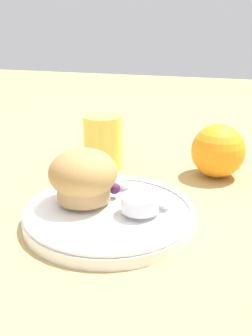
{
  "coord_description": "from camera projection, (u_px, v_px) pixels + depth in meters",
  "views": [
    {
      "loc": [
        0.16,
        -0.43,
        0.23
      ],
      "look_at": [
        0.0,
        0.02,
        0.06
      ],
      "focal_mm": 40.0,
      "sensor_mm": 36.0,
      "label": 1
    }
  ],
  "objects": [
    {
      "name": "ground_plane",
      "position": [
        117.0,
        211.0,
        0.51
      ],
      "size": [
        3.0,
        3.0,
        0.0
      ],
      "primitive_type": "plane",
      "color": "tan"
    },
    {
      "name": "plate",
      "position": [
        106.0,
        213.0,
        0.48
      ],
      "size": [
        0.22,
        0.22,
        0.02
      ],
      "color": "white",
      "rests_on": "ground_plane"
    },
    {
      "name": "muffin",
      "position": [
        83.0,
        176.0,
        0.48
      ],
      "size": [
        0.09,
        0.09,
        0.07
      ],
      "color": "tan",
      "rests_on": "plate"
    },
    {
      "name": "cream_ramekin",
      "position": [
        140.0,
        202.0,
        0.46
      ],
      "size": [
        0.05,
        0.05,
        0.02
      ],
      "color": "silver",
      "rests_on": "plate"
    },
    {
      "name": "berry_pair",
      "position": [
        110.0,
        188.0,
        0.51
      ],
      "size": [
        0.03,
        0.02,
        0.02
      ],
      "color": "#4C194C",
      "rests_on": "plate"
    },
    {
      "name": "butter_knife",
      "position": [
        126.0,
        186.0,
        0.53
      ],
      "size": [
        0.15,
        0.1,
        0.0
      ],
      "rotation": [
        0.0,
        0.0,
        -0.56
      ],
      "color": "silver",
      "rests_on": "plate"
    },
    {
      "name": "orange_fruit",
      "position": [
        218.0,
        151.0,
        0.61
      ],
      "size": [
        0.09,
        0.09,
        0.09
      ],
      "color": "orange",
      "rests_on": "ground_plane"
    },
    {
      "name": "juice_glass",
      "position": [
        103.0,
        142.0,
        0.65
      ],
      "size": [
        0.07,
        0.07,
        0.09
      ],
      "color": "#EAD14C",
      "rests_on": "ground_plane"
    }
  ]
}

